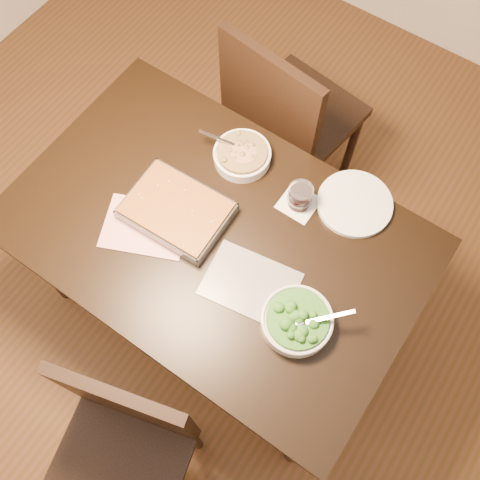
% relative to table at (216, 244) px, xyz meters
% --- Properties ---
extents(ground, '(4.00, 4.00, 0.00)m').
position_rel_table_xyz_m(ground, '(0.00, 0.00, -0.65)').
color(ground, '#473014').
rests_on(ground, ground).
extents(table, '(1.40, 0.90, 0.75)m').
position_rel_table_xyz_m(table, '(0.00, 0.00, 0.00)').
color(table, black).
rests_on(table, ground).
extents(magazine_a, '(0.34, 0.30, 0.01)m').
position_rel_table_xyz_m(magazine_a, '(-0.20, -0.12, 0.10)').
color(magazine_a, '#BD3645').
rests_on(magazine_a, table).
extents(magazine_b, '(0.32, 0.25, 0.01)m').
position_rel_table_xyz_m(magazine_b, '(0.20, -0.08, 0.10)').
color(magazine_b, '#232229').
rests_on(magazine_b, table).
extents(coaster, '(0.12, 0.12, 0.00)m').
position_rel_table_xyz_m(coaster, '(0.17, 0.26, 0.10)').
color(coaster, white).
rests_on(coaster, table).
extents(stew_bowl, '(0.23, 0.21, 0.08)m').
position_rel_table_xyz_m(stew_bowl, '(-0.09, 0.29, 0.12)').
color(stew_bowl, white).
rests_on(stew_bowl, table).
extents(broccoli_bowl, '(0.22, 0.22, 0.09)m').
position_rel_table_xyz_m(broccoli_bowl, '(0.39, -0.11, 0.13)').
color(broccoli_bowl, white).
rests_on(broccoli_bowl, table).
extents(baking_dish, '(0.35, 0.26, 0.06)m').
position_rel_table_xyz_m(baking_dish, '(-0.14, -0.02, 0.12)').
color(baking_dish, silver).
rests_on(baking_dish, table).
extents(wine_tumbler, '(0.08, 0.08, 0.09)m').
position_rel_table_xyz_m(wine_tumbler, '(0.17, 0.26, 0.15)').
color(wine_tumbler, black).
rests_on(wine_tumbler, coaster).
extents(dinner_plate, '(0.26, 0.26, 0.02)m').
position_rel_table_xyz_m(dinner_plate, '(0.33, 0.36, 0.10)').
color(dinner_plate, white).
rests_on(dinner_plate, table).
extents(chair_near, '(0.53, 0.53, 0.92)m').
position_rel_table_xyz_m(chair_near, '(0.13, -0.71, -0.14)').
color(chair_near, black).
rests_on(chair_near, ground).
extents(chair_far, '(0.52, 0.52, 0.99)m').
position_rel_table_xyz_m(chair_far, '(-0.13, 0.68, -0.10)').
color(chair_far, black).
rests_on(chair_far, ground).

